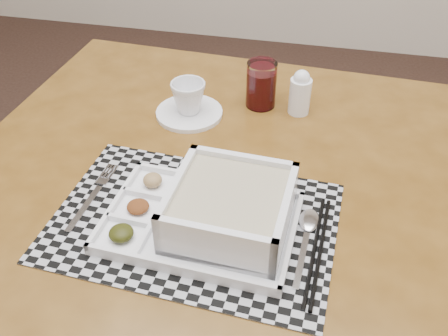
{
  "coord_description": "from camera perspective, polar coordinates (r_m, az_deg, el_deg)",
  "views": [
    {
      "loc": [
        0.52,
        -0.44,
        1.38
      ],
      "look_at": [
        0.36,
        0.25,
        0.8
      ],
      "focal_mm": 40.0,
      "sensor_mm": 36.0,
      "label": 1
    }
  ],
  "objects": [
    {
      "name": "creamer_bottle",
      "position": [
        1.13,
        8.69,
        8.5
      ],
      "size": [
        0.05,
        0.05,
        0.11
      ],
      "color": "white",
      "rests_on": "dining_table"
    },
    {
      "name": "placemat",
      "position": [
        0.87,
        -3.46,
        -6.14
      ],
      "size": [
        0.5,
        0.36,
        0.0
      ],
      "primitive_type": "cube",
      "rotation": [
        0.0,
        0.0,
        -0.06
      ],
      "color": "#A7A8AF",
      "rests_on": "dining_table"
    },
    {
      "name": "fork",
      "position": [
        0.94,
        -14.73,
        -2.95
      ],
      "size": [
        0.03,
        0.19,
        0.0
      ],
      "color": "silver",
      "rests_on": "placemat"
    },
    {
      "name": "serving_tray",
      "position": [
        0.83,
        -0.32,
        -5.15
      ],
      "size": [
        0.33,
        0.24,
        0.09
      ],
      "color": "white",
      "rests_on": "placemat"
    },
    {
      "name": "cup",
      "position": [
        1.11,
        -4.08,
        8.07
      ],
      "size": [
        0.1,
        0.1,
        0.07
      ],
      "primitive_type": "imported",
      "rotation": [
        0.0,
        0.0,
        0.37
      ],
      "color": "white",
      "rests_on": "saucer"
    },
    {
      "name": "saucer",
      "position": [
        1.13,
        -3.99,
        6.3
      ],
      "size": [
        0.15,
        0.15,
        0.01
      ],
      "primitive_type": "cylinder",
      "color": "white",
      "rests_on": "dining_table"
    },
    {
      "name": "dining_table",
      "position": [
        1.0,
        -1.46,
        -4.82
      ],
      "size": [
        1.07,
        1.07,
        0.76
      ],
      "color": "#51310E",
      "rests_on": "ground"
    },
    {
      "name": "juice_glass",
      "position": [
        1.15,
        4.27,
        9.32
      ],
      "size": [
        0.07,
        0.07,
        0.11
      ],
      "color": "white",
      "rests_on": "dining_table"
    },
    {
      "name": "spoon",
      "position": [
        0.87,
        9.62,
        -6.53
      ],
      "size": [
        0.04,
        0.18,
        0.01
      ],
      "color": "silver",
      "rests_on": "placemat"
    },
    {
      "name": "chopsticks",
      "position": [
        0.83,
        10.62,
        -9.19
      ],
      "size": [
        0.03,
        0.24,
        0.01
      ],
      "color": "black",
      "rests_on": "placemat"
    }
  ]
}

